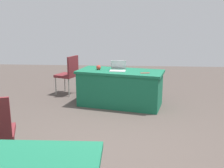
# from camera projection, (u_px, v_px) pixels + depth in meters

# --- Properties ---
(ground_plane) EXTENTS (14.40, 14.40, 0.00)m
(ground_plane) POSITION_uv_depth(u_px,v_px,m) (109.00, 152.00, 3.55)
(ground_plane) COLOR #4C423D
(table_foreground) EXTENTS (1.88, 1.17, 0.75)m
(table_foreground) POSITION_uv_depth(u_px,v_px,m) (120.00, 88.00, 5.49)
(table_foreground) COLOR #196647
(table_foreground) RESTS_ON ground
(chair_tucked_left) EXTENTS (0.57, 0.57, 0.94)m
(chair_tucked_left) POSITION_uv_depth(u_px,v_px,m) (69.00, 73.00, 6.29)
(chair_tucked_left) COLOR #9E9993
(chair_tucked_left) RESTS_ON ground
(laptop_silver) EXTENTS (0.34, 0.31, 0.21)m
(laptop_silver) POSITION_uv_depth(u_px,v_px,m) (118.00, 69.00, 5.36)
(laptop_silver) COLOR silver
(laptop_silver) RESTS_ON table_foreground
(yarn_ball) EXTENTS (0.10, 0.10, 0.10)m
(yarn_ball) POSITION_uv_depth(u_px,v_px,m) (99.00, 67.00, 5.48)
(yarn_ball) COLOR #B2382D
(yarn_ball) RESTS_ON table_foreground
(scissors_red) EXTENTS (0.18, 0.07, 0.01)m
(scissors_red) POSITION_uv_depth(u_px,v_px,m) (145.00, 73.00, 5.12)
(scissors_red) COLOR red
(scissors_red) RESTS_ON table_foreground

